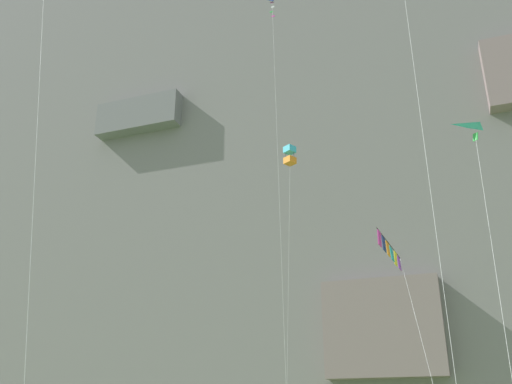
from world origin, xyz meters
TOP-DOWN VIEW (x-y plane):
  - cliff_face at (0.01, 62.34)m, footprint 180.00×26.87m
  - kite_banner_high_left at (4.41, 19.91)m, footprint 2.09×5.74m
  - kite_diamond_low_right at (-4.06, 30.50)m, footprint 2.86×3.99m
  - kite_delta_high_right at (8.23, 14.56)m, footprint 1.19×4.23m
  - kite_box_mid_left at (-5.41, 39.09)m, footprint 1.12×4.38m

SIDE VIEW (x-z plane):
  - kite_banner_high_left at x=4.41m, z-range 4.25..13.77m
  - kite_delta_high_right at x=8.23m, z-range 5.01..16.66m
  - kite_box_mid_left at x=-5.41m, z-range 11.56..36.46m
  - kite_diamond_low_right at x=-4.06m, z-range 15.49..50.82m
  - cliff_face at x=0.01m, z-range -0.04..76.84m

